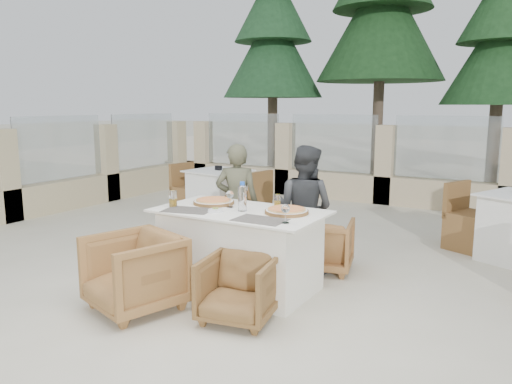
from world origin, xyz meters
The scene contains 25 objects.
ground centered at (0.00, 0.00, 0.00)m, with size 80.00×80.00×0.00m, color beige.
sand_patch centered at (0.00, 14.00, 0.01)m, with size 30.00×16.00×0.01m, color #F6E5C9.
perimeter_wall_far centered at (0.00, 4.80, 0.80)m, with size 10.00×0.34×1.60m, color #CDB991, non-canonical shape.
perimeter_wall_left centered at (-4.50, 1.50, 0.80)m, with size 0.34×7.00×1.60m, color #C0B087, non-canonical shape.
pine_far_left centered at (-3.50, 7.00, 2.75)m, with size 2.42×2.42×5.50m, color #1F4826.
pine_mid_left centered at (-1.00, 7.50, 3.25)m, with size 2.86×2.86×6.50m, color #1B411C.
pine_centre centered at (1.50, 7.20, 2.50)m, with size 2.20×2.20×5.00m, color #1E4720.
dining_table centered at (0.04, -0.06, 0.39)m, with size 1.60×0.90×0.77m, color white, non-canonical shape.
placemat_near_left centered at (-0.38, -0.31, 0.77)m, with size 0.45×0.30×0.00m, color #57514A.
placemat_near_right centered at (0.41, -0.31, 0.77)m, with size 0.45×0.30×0.00m, color #5C564F.
pizza_left centered at (-0.35, 0.07, 0.80)m, with size 0.41×0.41×0.05m, color #EF4F20.
pizza_right centered at (0.48, 0.04, 0.80)m, with size 0.40×0.40×0.05m, color #DE491E.
water_bottle centered at (0.07, -0.07, 0.91)m, with size 0.08×0.08×0.28m, color #C1E1FD.
wine_glass_centre centered at (-0.12, 0.01, 0.86)m, with size 0.08×0.08×0.18m, color white, non-canonical shape.
wine_glass_corner centered at (0.65, -0.30, 0.86)m, with size 0.08×0.08×0.18m, color silver, non-canonical shape.
beer_glass_left centered at (-0.62, -0.25, 0.85)m, with size 0.08×0.08×0.16m, color gold.
beer_glass_right centered at (0.27, 0.25, 0.83)m, with size 0.06×0.06×0.13m, color gold.
olive_dish centered at (-0.11, -0.25, 0.79)m, with size 0.11×0.11×0.04m, color white, non-canonical shape.
armchair_far_left centered at (-0.32, 0.65, 0.33)m, with size 0.70×0.72×0.65m, color brown.
armchair_far_right centered at (0.52, 0.86, 0.28)m, with size 0.59×0.61×0.56m, color #996737.
armchair_near_left centered at (-0.47, -0.96, 0.33)m, with size 0.71×0.73×0.66m, color olive.
armchair_near_right centered at (0.42, -0.69, 0.27)m, with size 0.57×0.59×0.54m, color brown.
diner_left centered at (-0.47, 0.67, 0.67)m, with size 0.49×0.32×1.34m, color #52533C.
diner_right centered at (0.34, 0.74, 0.67)m, with size 0.65×0.51×1.34m, color #37393C.
bg_table_a centered at (-1.81, 2.24, 0.39)m, with size 1.64×0.82×0.77m, color white, non-canonical shape.
Camera 1 is at (2.53, -3.95, 1.76)m, focal length 35.00 mm.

